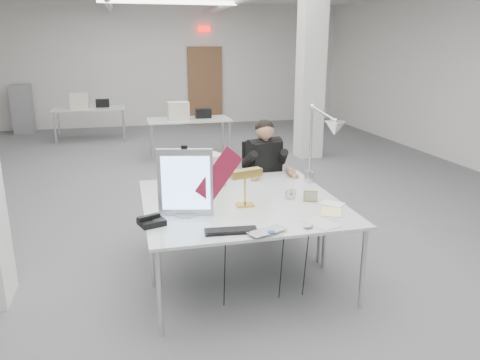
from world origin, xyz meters
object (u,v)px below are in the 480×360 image
object	(u,v)px
desk_main	(254,219)
desk_phone	(152,222)
monitor	(185,182)
architect_lamp	(321,143)
bankers_lamp	(245,188)
laptop	(271,234)
office_chair	(263,188)
beige_monitor	(203,170)
seated_person	(264,158)

from	to	relation	value
desk_main	desk_phone	xyz separation A→B (m)	(-0.85, 0.03, 0.04)
monitor	architect_lamp	distance (m)	1.47
bankers_lamp	laptop	bearing A→B (deg)	-102.57
office_chair	laptop	distance (m)	2.00
beige_monitor	monitor	bearing A→B (deg)	-132.43
seated_person	desk_phone	distance (m)	1.99
beige_monitor	architect_lamp	bearing A→B (deg)	-42.77
seated_person	office_chair	bearing A→B (deg)	73.68
seated_person	monitor	size ratio (longest dim) A/B	1.43
monitor	seated_person	bearing A→B (deg)	62.92
seated_person	desk_phone	size ratio (longest dim) A/B	4.22
bankers_lamp	desk_phone	world-z (taller)	bankers_lamp
office_chair	laptop	world-z (taller)	office_chair
monitor	laptop	world-z (taller)	monitor
bankers_lamp	beige_monitor	bearing A→B (deg)	95.36
monitor	architect_lamp	size ratio (longest dim) A/B	0.61
desk_main	beige_monitor	world-z (taller)	beige_monitor
bankers_lamp	beige_monitor	size ratio (longest dim) A/B	0.96
beige_monitor	desk_phone	bearing A→B (deg)	-144.12
seated_person	bankers_lamp	world-z (taller)	seated_person
bankers_lamp	monitor	bearing A→B (deg)	176.24
office_chair	architect_lamp	size ratio (longest dim) A/B	1.09
desk_main	seated_person	world-z (taller)	seated_person
beige_monitor	office_chair	bearing A→B (deg)	9.06
laptop	architect_lamp	distance (m)	1.39
office_chair	desk_phone	xyz separation A→B (m)	(-1.38, -1.48, 0.26)
seated_person	beige_monitor	xyz separation A→B (m)	(-0.79, -0.45, 0.02)
office_chair	monitor	size ratio (longest dim) A/B	1.78
seated_person	bankers_lamp	distance (m)	1.27
seated_person	beige_monitor	size ratio (longest dim) A/B	2.36
seated_person	architect_lamp	world-z (taller)	architect_lamp
monitor	laptop	size ratio (longest dim) A/B	1.81
seated_person	desk_phone	world-z (taller)	seated_person
beige_monitor	architect_lamp	size ratio (longest dim) A/B	0.37
office_chair	desk_phone	world-z (taller)	office_chair
architect_lamp	seated_person	bearing A→B (deg)	132.92
office_chair	seated_person	world-z (taller)	seated_person
laptop	beige_monitor	xyz separation A→B (m)	(-0.29, 1.42, 0.15)
laptop	beige_monitor	bearing A→B (deg)	79.55
monitor	desk_phone	world-z (taller)	monitor
architect_lamp	bankers_lamp	bearing A→B (deg)	-137.49
office_chair	beige_monitor	xyz separation A→B (m)	(-0.79, -0.50, 0.41)
desk_main	beige_monitor	bearing A→B (deg)	104.35
architect_lamp	desk_phone	bearing A→B (deg)	-138.76
desk_phone	beige_monitor	world-z (taller)	beige_monitor
beige_monitor	desk_main	bearing A→B (deg)	-98.81
monitor	beige_monitor	size ratio (longest dim) A/B	1.65
bankers_lamp	beige_monitor	world-z (taller)	bankers_lamp
laptop	desk_phone	size ratio (longest dim) A/B	1.63
desk_phone	architect_lamp	distance (m)	1.85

